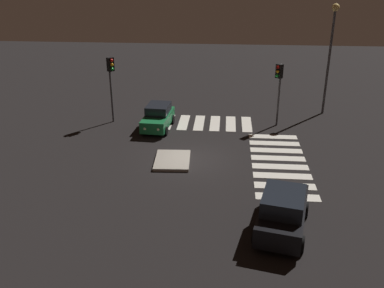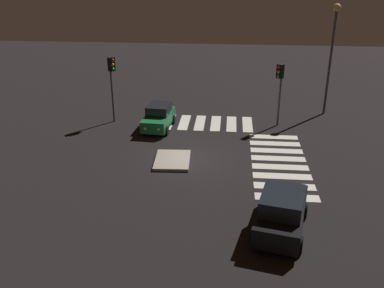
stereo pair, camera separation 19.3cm
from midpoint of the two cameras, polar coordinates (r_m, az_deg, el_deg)
The scene contains 9 objects.
ground_plane at distance 25.09m, azimuth 0.22°, elevation -2.10°, with size 80.00×80.00×0.00m, color black.
traffic_island at distance 24.79m, azimuth -2.44°, elevation -2.21°, with size 2.79×2.15×0.18m.
car_green at distance 29.74m, azimuth -4.34°, elevation 3.66°, with size 3.99×2.05×1.69m.
car_black at distance 18.67m, azimuth 12.29°, elevation -8.90°, with size 4.65×2.77×1.92m.
traffic_light_north at distance 30.63m, azimuth -10.60°, elevation 9.32°, with size 0.54×0.54×4.76m.
traffic_light_east at distance 29.98m, azimuth 11.95°, elevation 8.48°, with size 0.53×0.54×4.46m.
street_lamp at distance 33.24m, azimuth 18.62°, elevation 12.97°, with size 0.56×0.56×8.17m.
crosswalk_near at distance 25.20m, azimuth 11.91°, elevation -2.49°, with size 8.75×3.20×0.02m.
crosswalk_side at distance 30.91m, azimuth 1.26°, elevation 2.87°, with size 3.20×7.60×0.02m.
Camera 2 is at (-22.62, -2.10, 10.63)m, focal length 39.51 mm.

